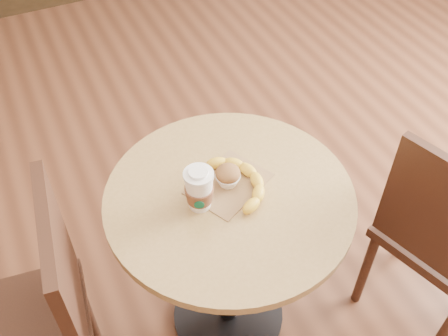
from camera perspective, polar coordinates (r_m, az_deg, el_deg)
name	(u,v)px	position (r m, az deg, el deg)	size (l,w,h in m)	color
cafe_table	(229,233)	(1.75, 0.56, -7.08)	(0.77, 0.77, 0.75)	black
chair_left	(36,324)	(1.69, -19.74, -15.71)	(0.48, 0.48, 0.98)	#381F13
chair_right	(443,236)	(1.95, 22.72, -6.83)	(0.51, 0.51, 0.93)	#381F13
kraft_bag	(229,184)	(1.62, 0.54, -1.73)	(0.24, 0.18, 0.00)	olive
coffee_cup	(199,190)	(1.52, -2.71, -2.45)	(0.09, 0.09, 0.15)	white
muffin	(228,176)	(1.60, 0.43, -0.85)	(0.08, 0.08, 0.07)	white
banana	(242,180)	(1.61, 2.03, -1.35)	(0.15, 0.27, 0.04)	yellow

